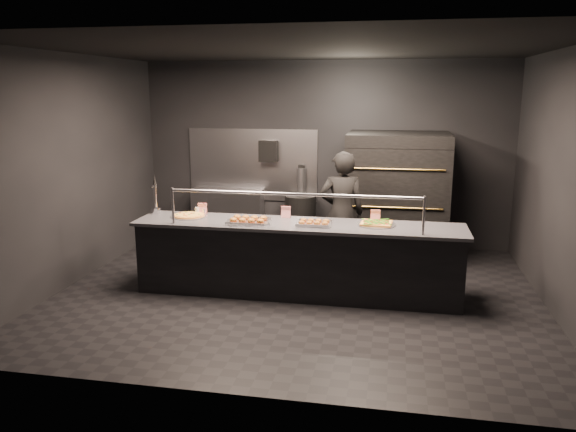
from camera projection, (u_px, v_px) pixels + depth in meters
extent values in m
plane|color=black|center=(297.00, 293.00, 7.14)|extent=(6.00, 6.00, 0.00)
plane|color=black|center=(298.00, 48.00, 6.49)|extent=(6.00, 6.00, 0.00)
cube|color=black|center=(324.00, 154.00, 9.21)|extent=(6.00, 0.04, 3.00)
cube|color=black|center=(244.00, 224.00, 4.42)|extent=(6.00, 0.04, 3.00)
cube|color=black|center=(73.00, 170.00, 7.36)|extent=(0.04, 5.00, 3.00)
cube|color=black|center=(562.00, 184.00, 6.27)|extent=(0.04, 5.00, 3.00)
cube|color=#99999E|center=(253.00, 165.00, 9.45)|extent=(2.20, 0.02, 1.20)
cube|color=black|center=(297.00, 260.00, 7.05)|extent=(4.00, 0.70, 0.88)
cube|color=#3B3B40|center=(297.00, 225.00, 6.94)|extent=(4.10, 0.78, 0.04)
cylinder|color=#99999E|center=(173.00, 206.00, 6.88)|extent=(0.03, 0.03, 0.45)
cylinder|color=#99999E|center=(424.00, 216.00, 6.33)|extent=(0.03, 0.03, 0.45)
cylinder|color=#99999E|center=(293.00, 194.00, 6.56)|extent=(3.00, 0.04, 0.04)
cube|color=black|center=(395.00, 238.00, 8.68)|extent=(1.50, 1.15, 0.60)
cube|color=black|center=(396.00, 200.00, 8.55)|extent=(1.50, 1.20, 0.55)
cube|color=black|center=(398.00, 164.00, 8.43)|extent=(1.50, 1.20, 0.55)
cube|color=black|center=(399.00, 139.00, 8.35)|extent=(1.50, 1.20, 0.18)
cylinder|color=gold|center=(396.00, 208.00, 7.95)|extent=(1.30, 0.02, 0.02)
cylinder|color=gold|center=(398.00, 169.00, 7.83)|extent=(1.30, 0.02, 0.02)
cube|color=#99999E|center=(228.00, 215.00, 9.56)|extent=(1.20, 0.35, 0.90)
cube|color=black|center=(269.00, 151.00, 9.26)|extent=(0.30, 0.20, 0.35)
cylinder|color=#B2B2B7|center=(301.00, 182.00, 9.28)|extent=(0.14, 0.14, 0.45)
cube|color=black|center=(301.00, 167.00, 9.22)|extent=(0.10, 0.06, 0.06)
cylinder|color=silver|center=(156.00, 211.00, 7.48)|extent=(0.14, 0.14, 0.08)
cylinder|color=silver|center=(155.00, 198.00, 7.44)|extent=(0.05, 0.05, 0.35)
cylinder|color=silver|center=(152.00, 187.00, 7.33)|extent=(0.02, 0.10, 0.02)
cone|color=black|center=(154.00, 179.00, 7.39)|extent=(0.05, 0.05, 0.14)
cylinder|color=silver|center=(189.00, 216.00, 7.29)|extent=(0.47, 0.47, 0.01)
cylinder|color=#DE9547|center=(189.00, 215.00, 7.29)|extent=(0.41, 0.41, 0.02)
cylinder|color=#FFC653|center=(189.00, 214.00, 7.29)|extent=(0.36, 0.36, 0.01)
cube|color=silver|center=(249.00, 222.00, 6.96)|extent=(0.59, 0.52, 0.02)
ellipsoid|color=#A56A23|center=(233.00, 220.00, 6.90)|extent=(0.09, 0.09, 0.06)
ellipsoid|color=#A56A23|center=(237.00, 217.00, 7.06)|extent=(0.09, 0.09, 0.06)
ellipsoid|color=#A56A23|center=(242.00, 220.00, 6.88)|extent=(0.09, 0.09, 0.06)
ellipsoid|color=#A56A23|center=(246.00, 217.00, 7.04)|extent=(0.09, 0.09, 0.06)
ellipsoid|color=#A56A23|center=(251.00, 221.00, 6.86)|extent=(0.09, 0.09, 0.06)
ellipsoid|color=#A56A23|center=(255.00, 218.00, 7.02)|extent=(0.09, 0.09, 0.06)
ellipsoid|color=#A56A23|center=(260.00, 221.00, 6.84)|extent=(0.09, 0.09, 0.06)
ellipsoid|color=#A56A23|center=(263.00, 218.00, 7.00)|extent=(0.09, 0.09, 0.06)
cube|color=silver|center=(314.00, 224.00, 6.84)|extent=(0.45, 0.35, 0.02)
ellipsoid|color=#A56A23|center=(302.00, 222.00, 6.80)|extent=(0.08, 0.08, 0.05)
ellipsoid|color=#A56A23|center=(303.00, 220.00, 6.93)|extent=(0.08, 0.08, 0.05)
ellipsoid|color=#A56A23|center=(309.00, 223.00, 6.78)|extent=(0.08, 0.08, 0.05)
ellipsoid|color=#A56A23|center=(311.00, 220.00, 6.91)|extent=(0.08, 0.08, 0.05)
ellipsoid|color=#A56A23|center=(317.00, 223.00, 6.76)|extent=(0.08, 0.08, 0.05)
ellipsoid|color=#A56A23|center=(319.00, 221.00, 6.89)|extent=(0.08, 0.08, 0.05)
ellipsoid|color=#A56A23|center=(325.00, 223.00, 6.74)|extent=(0.08, 0.08, 0.05)
ellipsoid|color=#A56A23|center=(326.00, 221.00, 6.88)|extent=(0.08, 0.08, 0.05)
cylinder|color=silver|center=(376.00, 225.00, 6.84)|extent=(0.47, 0.47, 0.01)
cube|color=#DE9547|center=(376.00, 223.00, 6.84)|extent=(0.39, 0.36, 0.02)
cube|color=#FFC653|center=(376.00, 222.00, 6.84)|extent=(0.37, 0.34, 0.01)
cube|color=#35871D|center=(376.00, 222.00, 6.83)|extent=(0.35, 0.32, 0.01)
cylinder|color=silver|center=(197.00, 211.00, 7.44)|extent=(0.06, 0.06, 0.09)
cylinder|color=silver|center=(204.00, 212.00, 7.43)|extent=(0.04, 0.04, 0.07)
cube|color=white|center=(202.00, 209.00, 7.43)|extent=(0.12, 0.04, 0.15)
cube|color=white|center=(286.00, 212.00, 7.23)|extent=(0.12, 0.04, 0.15)
cube|color=white|center=(375.00, 215.00, 7.02)|extent=(0.12, 0.04, 0.15)
cylinder|color=black|center=(300.00, 221.00, 9.24)|extent=(0.51, 0.51, 0.85)
imported|color=black|center=(342.00, 213.00, 7.82)|extent=(0.69, 0.52, 1.72)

